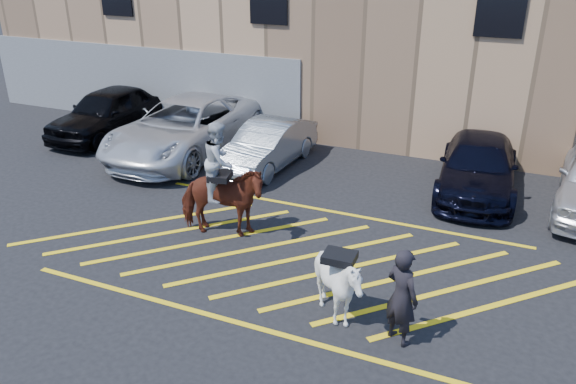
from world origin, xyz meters
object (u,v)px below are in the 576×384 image
at_px(car_black_suv, 108,112).
at_px(car_white_pickup, 185,127).
at_px(car_silver_sedan, 267,145).
at_px(handler, 402,296).
at_px(saddled_white, 338,285).
at_px(car_blue_suv, 478,166).
at_px(mounted_bay, 221,192).

bearing_deg(car_black_suv, car_white_pickup, -8.88).
distance_m(car_black_suv, car_silver_sedan, 6.49).
xyz_separation_m(car_white_pickup, car_silver_sedan, (2.92, -0.06, -0.19)).
height_order(handler, saddled_white, handler).
xyz_separation_m(car_blue_suv, mounted_bay, (-5.13, -5.01, 0.39)).
height_order(car_blue_suv, saddled_white, saddled_white).
xyz_separation_m(car_blue_suv, saddled_white, (-1.64, -7.04, 0.03)).
relative_size(car_silver_sedan, saddled_white, 2.85).
bearing_deg(mounted_bay, saddled_white, -30.17).
bearing_deg(mounted_bay, car_silver_sedan, 101.54).
relative_size(handler, mounted_bay, 0.65).
bearing_deg(mounted_bay, handler, -24.97).
distance_m(car_silver_sedan, saddled_white, 7.77).
distance_m(handler, mounted_bay, 5.11).
bearing_deg(saddled_white, car_black_suv, 146.98).
distance_m(car_black_suv, mounted_bay, 8.91).
bearing_deg(car_black_suv, car_silver_sedan, -5.29).
relative_size(car_silver_sedan, mounted_bay, 1.52).
bearing_deg(car_white_pickup, mounted_bay, -48.43).
xyz_separation_m(car_black_suv, saddled_white, (10.84, -7.05, -0.10)).
bearing_deg(car_silver_sedan, saddled_white, -51.71).
height_order(car_white_pickup, saddled_white, car_white_pickup).
distance_m(car_blue_suv, saddled_white, 7.23).
distance_m(car_white_pickup, mounted_bay, 5.86).
distance_m(car_white_pickup, saddled_white, 9.76).
distance_m(car_white_pickup, car_silver_sedan, 2.92).
bearing_deg(saddled_white, car_silver_sedan, 124.32).
relative_size(car_black_suv, mounted_bay, 1.79).
xyz_separation_m(car_black_suv, car_white_pickup, (3.54, -0.57, 0.04)).
xyz_separation_m(mounted_bay, saddled_white, (3.48, -2.03, -0.37)).
distance_m(mounted_bay, saddled_white, 4.05).
relative_size(car_white_pickup, saddled_white, 4.33).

